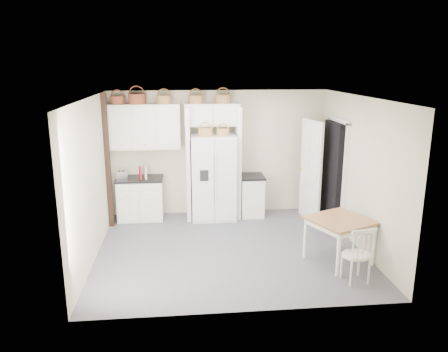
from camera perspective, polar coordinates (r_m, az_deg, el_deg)
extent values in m
plane|color=#454450|center=(7.70, 0.71, -9.47)|extent=(4.50, 4.50, 0.00)
plane|color=white|center=(7.05, 0.78, 10.21)|extent=(4.50, 4.50, 0.00)
plane|color=beige|center=(9.21, -0.67, 3.04)|extent=(4.50, 0.00, 4.50)
plane|color=beige|center=(7.37, -16.92, -0.50)|extent=(0.00, 4.00, 4.00)
plane|color=beige|center=(7.84, 17.31, 0.36)|extent=(0.00, 4.00, 4.00)
cube|color=white|center=(8.93, -1.40, -0.17)|extent=(0.90, 0.72, 1.74)
cube|color=white|center=(9.14, -10.85, -3.01)|extent=(0.90, 0.57, 0.84)
cube|color=white|center=(9.22, 3.60, -2.66)|extent=(0.47, 0.56, 0.83)
cube|color=brown|center=(7.33, 14.78, -8.12)|extent=(1.16, 1.16, 0.73)
cube|color=white|center=(6.74, 16.87, -9.84)|extent=(0.45, 0.42, 0.84)
cube|color=black|center=(9.02, -10.98, -0.36)|extent=(0.94, 0.61, 0.04)
cube|color=black|center=(9.10, 3.64, -0.07)|extent=(0.51, 0.60, 0.04)
cube|color=silver|center=(9.02, -13.25, 0.15)|extent=(0.25, 0.18, 0.15)
cube|color=maroon|center=(8.91, -10.88, 0.40)|extent=(0.07, 0.17, 0.24)
cube|color=beige|center=(8.90, -10.26, 0.43)|extent=(0.08, 0.17, 0.25)
cylinder|color=brown|center=(8.93, -13.73, 9.60)|extent=(0.28, 0.28, 0.16)
cylinder|color=brown|center=(8.88, -11.30, 9.85)|extent=(0.34, 0.34, 0.20)
cylinder|color=olive|center=(8.85, -7.85, 9.86)|extent=(0.29, 0.29, 0.17)
cylinder|color=olive|center=(8.85, -3.72, 9.96)|extent=(0.29, 0.29, 0.16)
cylinder|color=olive|center=(8.89, -0.14, 10.05)|extent=(0.31, 0.31, 0.18)
cylinder|color=olive|center=(8.63, -2.44, 5.71)|extent=(0.28, 0.28, 0.15)
cylinder|color=olive|center=(8.66, -0.13, 5.70)|extent=(0.25, 0.25, 0.13)
cube|color=white|center=(8.93, -10.27, 6.37)|extent=(1.40, 0.34, 0.90)
cube|color=white|center=(8.90, -1.56, 8.02)|extent=(1.12, 0.34, 0.45)
cube|color=white|center=(8.91, -4.72, 1.62)|extent=(0.08, 0.60, 2.30)
cube|color=white|center=(8.99, 1.79, 1.78)|extent=(0.08, 0.60, 2.30)
cube|color=black|center=(8.65, -14.95, 1.80)|extent=(0.09, 0.09, 2.60)
cube|color=black|center=(8.78, 14.13, 0.19)|extent=(0.18, 0.85, 2.05)
cube|color=white|center=(8.97, 11.25, 0.66)|extent=(0.21, 0.79, 2.05)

